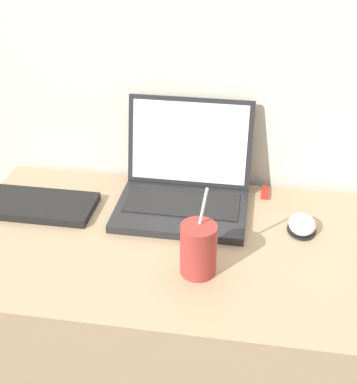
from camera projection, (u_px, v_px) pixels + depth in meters
desk at (203, 353)px, 1.41m from camera, size 1.18×0.57×0.71m
laptop at (184, 184)px, 1.35m from camera, size 0.32×0.28×0.24m
drink_cup at (198, 248)px, 1.11m from camera, size 0.08×0.08×0.20m
computer_mouse at (302, 225)px, 1.26m from camera, size 0.07×0.09×0.04m
external_keyboard at (22, 204)px, 1.35m from camera, size 0.37×0.14×0.02m
usb_stick at (265, 192)px, 1.41m from camera, size 0.02×0.06×0.01m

